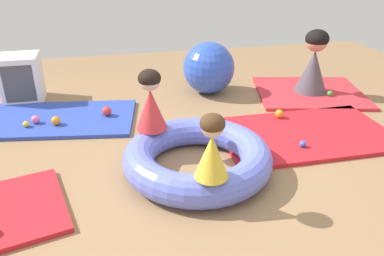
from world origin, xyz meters
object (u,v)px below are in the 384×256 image
(play_ball_pink, at_px, (35,120))
(play_ball_blue, at_px, (303,144))
(storage_cube, at_px, (22,79))
(child_in_red, at_px, (151,101))
(play_ball_red, at_px, (107,111))
(child_in_yellow, at_px, (212,147))
(inflatable_cushion, at_px, (197,157))
(play_ball_green, at_px, (330,94))
(play_ball_orange, at_px, (279,114))
(play_ball_yellow, at_px, (26,124))
(adult_seated, at_px, (314,62))
(exercise_ball_large, at_px, (209,68))
(play_ball_orange_second, at_px, (56,121))

(play_ball_pink, height_order, play_ball_blue, play_ball_pink)
(play_ball_blue, distance_m, storage_cube, 3.30)
(child_in_red, relative_size, play_ball_red, 5.19)
(play_ball_blue, bearing_deg, child_in_yellow, -150.08)
(child_in_red, bearing_deg, inflatable_cushion, 31.56)
(child_in_yellow, height_order, play_ball_green, child_in_yellow)
(storage_cube, bearing_deg, play_ball_pink, -74.26)
(inflatable_cushion, relative_size, child_in_red, 2.30)
(play_ball_pink, relative_size, play_ball_green, 1.30)
(child_in_yellow, distance_m, play_ball_orange, 1.73)
(child_in_red, xyz_separation_m, storage_cube, (-1.34, 1.63, -0.24))
(play_ball_blue, distance_m, play_ball_green, 1.46)
(play_ball_pink, bearing_deg, play_ball_yellow, -139.02)
(child_in_yellow, distance_m, play_ball_red, 1.91)
(adult_seated, xyz_separation_m, play_ball_blue, (-0.79, -1.33, -0.35))
(play_ball_red, distance_m, play_ball_yellow, 0.82)
(child_in_red, xyz_separation_m, play_ball_yellow, (-1.20, 0.77, -0.45))
(play_ball_orange, bearing_deg, play_ball_red, 165.28)
(play_ball_yellow, height_order, exercise_ball_large, exercise_ball_large)
(exercise_ball_large, bearing_deg, play_ball_orange, -63.58)
(child_in_red, relative_size, play_ball_pink, 6.31)
(inflatable_cushion, distance_m, child_in_red, 0.63)
(storage_cube, bearing_deg, play_ball_red, -38.63)
(storage_cube, bearing_deg, play_ball_yellow, -80.77)
(child_in_red, bearing_deg, play_ball_orange, 95.83)
(play_ball_orange, xyz_separation_m, exercise_ball_large, (-0.51, 1.03, 0.24))
(play_ball_red, xyz_separation_m, storage_cube, (-0.95, 0.76, 0.19))
(play_ball_blue, relative_size, play_ball_orange_second, 0.65)
(play_ball_yellow, distance_m, storage_cube, 0.90)
(inflatable_cushion, distance_m, play_ball_green, 2.32)
(play_ball_yellow, xyz_separation_m, exercise_ball_large, (2.11, 0.66, 0.25))
(inflatable_cushion, relative_size, play_ball_green, 18.92)
(adult_seated, height_order, play_ball_yellow, adult_seated)
(child_in_yellow, height_order, play_ball_red, child_in_yellow)
(inflatable_cushion, bearing_deg, play_ball_green, 31.83)
(play_ball_blue, distance_m, exercise_ball_large, 1.76)
(play_ball_pink, bearing_deg, play_ball_green, 0.27)
(inflatable_cushion, bearing_deg, adult_seated, 38.29)
(play_ball_orange_second, bearing_deg, child_in_yellow, -53.22)
(inflatable_cushion, relative_size, play_ball_pink, 14.55)
(child_in_yellow, height_order, adult_seated, adult_seated)
(play_ball_orange_second, bearing_deg, play_ball_pink, 157.83)
(child_in_red, height_order, adult_seated, adult_seated)
(child_in_yellow, relative_size, play_ball_blue, 7.93)
(child_in_yellow, xyz_separation_m, play_ball_red, (-0.69, 1.73, -0.40))
(play_ball_green, bearing_deg, adult_seated, 125.72)
(adult_seated, bearing_deg, child_in_red, 143.76)
(play_ball_orange_second, height_order, storage_cube, storage_cube)
(inflatable_cushion, xyz_separation_m, play_ball_green, (1.97, 1.23, -0.06))
(play_ball_green, distance_m, play_ball_yellow, 3.50)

